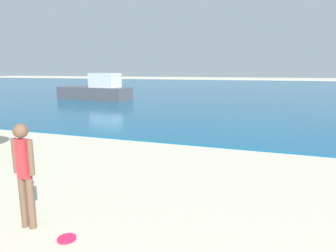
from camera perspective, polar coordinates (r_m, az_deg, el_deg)
The scene contains 4 objects.
water at distance 38.47m, azimuth 16.60°, elevation 6.98°, with size 160.00×60.00×0.06m, color #14567F.
person_standing at distance 4.62m, azimuth -26.04°, elevation -7.62°, with size 0.35×0.20×1.53m.
frisbee at distance 4.45m, azimuth -18.99°, elevation -19.89°, with size 0.25×0.25×0.03m, color #E51E4C.
boat_near at distance 23.05m, azimuth -13.65°, elevation 6.70°, with size 5.99×2.54×1.98m.
Camera 1 is at (1.84, 2.38, 2.24)m, focal length 31.55 mm.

